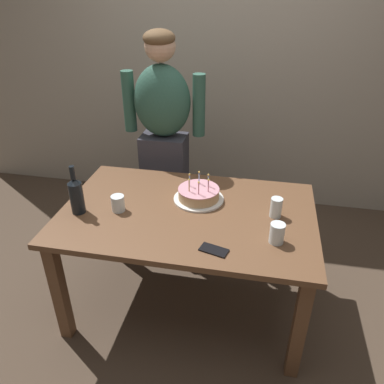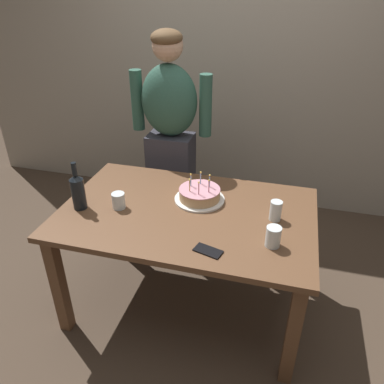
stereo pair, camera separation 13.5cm
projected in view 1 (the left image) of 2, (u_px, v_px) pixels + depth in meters
The scene contains 10 objects.
ground_plane at pixel (188, 301), 2.61m from camera, with size 10.00×10.00×0.00m, color #47382B.
back_wall at pixel (224, 62), 3.28m from camera, with size 5.20×0.10×2.60m, color #9E9384.
dining_table at pixel (187, 224), 2.29m from camera, with size 1.50×0.96×0.74m.
birthday_cake at pixel (199, 194), 2.33m from camera, with size 0.31×0.31×0.16m.
water_glass_near at pixel (276, 207), 2.16m from camera, with size 0.07×0.07×0.12m, color silver.
water_glass_far at pixel (277, 233), 1.95m from camera, with size 0.08×0.08×0.11m, color silver.
water_glass_side at pixel (118, 203), 2.22m from camera, with size 0.08×0.08×0.10m, color silver.
wine_bottle at pixel (76, 195), 2.17m from camera, with size 0.08×0.08×0.30m.
cell_phone at pixel (214, 250), 1.91m from camera, with size 0.14×0.07×0.01m, color black.
person_man_bearded at pixel (164, 141), 2.83m from camera, with size 0.61×0.27×1.66m.
Camera 1 is at (0.40, -1.84, 1.95)m, focal length 35.29 mm.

